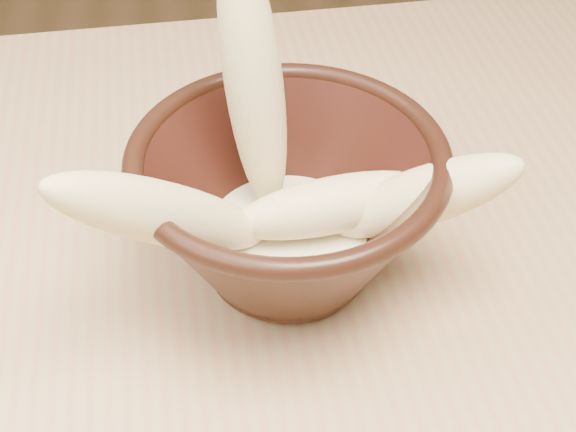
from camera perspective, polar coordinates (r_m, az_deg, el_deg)
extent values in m
cylinder|color=black|center=(0.52, 0.00, -3.62)|extent=(0.08, 0.08, 0.01)
cylinder|color=black|center=(0.50, 0.00, -2.11)|extent=(0.08, 0.08, 0.01)
torus|color=black|center=(0.46, 0.00, 4.18)|extent=(0.19, 0.19, 0.01)
cylinder|color=beige|center=(0.50, 0.00, -1.38)|extent=(0.11, 0.11, 0.01)
ellipsoid|color=#DEC183|center=(0.47, -2.46, 9.50)|extent=(0.06, 0.08, 0.17)
ellipsoid|color=#DEC183|center=(0.43, -8.61, 0.13)|extent=(0.14, 0.10, 0.13)
ellipsoid|color=#DEC183|center=(0.47, 9.32, 1.29)|extent=(0.13, 0.08, 0.10)
ellipsoid|color=#DEC183|center=(0.48, 3.21, 0.78)|extent=(0.13, 0.04, 0.04)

